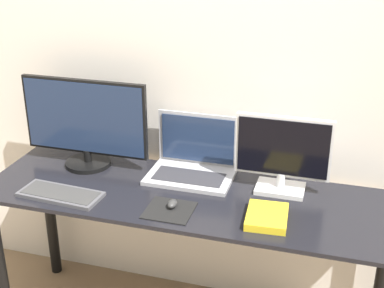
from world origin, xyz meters
name	(u,v)px	position (x,y,z in m)	size (l,w,h in m)	color
wall_back	(212,54)	(0.00, 0.63, 1.25)	(7.00, 0.05, 2.50)	silver
desk	(189,220)	(0.00, 0.28, 0.60)	(1.79, 0.56, 0.73)	black
monitor_left	(85,123)	(-0.54, 0.43, 0.94)	(0.60, 0.21, 0.42)	black
monitor_right	(283,154)	(0.36, 0.43, 0.90)	(0.40, 0.14, 0.34)	silver
laptop	(193,161)	(-0.04, 0.48, 0.79)	(0.38, 0.26, 0.27)	#ADADB2
keyboard	(61,194)	(-0.52, 0.11, 0.74)	(0.36, 0.17, 0.02)	#4C4C51
mousepad	(169,210)	(-0.04, 0.13, 0.73)	(0.19, 0.18, 0.00)	black
mouse	(172,204)	(-0.03, 0.15, 0.75)	(0.04, 0.06, 0.03)	#333333
book	(267,217)	(0.35, 0.17, 0.74)	(0.17, 0.21, 0.03)	yellow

